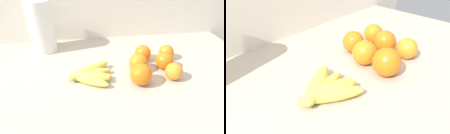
% 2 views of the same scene
% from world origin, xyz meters
% --- Properties ---
extents(wall_back, '(1.84, 0.06, 1.30)m').
position_xyz_m(wall_back, '(0.00, 0.38, 0.65)').
color(wall_back, silver).
rests_on(wall_back, ground).
extents(banana_bunch, '(0.18, 0.18, 0.04)m').
position_xyz_m(banana_bunch, '(-0.01, -0.02, 0.92)').
color(banana_bunch, '#E6CC4C').
rests_on(banana_bunch, counter).
extents(orange_back_left, '(0.08, 0.08, 0.08)m').
position_xyz_m(orange_back_left, '(0.18, -0.08, 0.94)').
color(orange_back_left, orange).
rests_on(orange_back_left, counter).
extents(orange_center, '(0.07, 0.07, 0.07)m').
position_xyz_m(orange_center, '(0.31, -0.06, 0.93)').
color(orange_center, orange).
rests_on(orange_center, counter).
extents(orange_right, '(0.07, 0.07, 0.07)m').
position_xyz_m(orange_right, '(0.30, 0.01, 0.94)').
color(orange_right, orange).
rests_on(orange_right, counter).
extents(orange_far_right, '(0.07, 0.07, 0.07)m').
position_xyz_m(orange_far_right, '(0.34, 0.09, 0.93)').
color(orange_far_right, orange).
rests_on(orange_far_right, counter).
extents(orange_back_right, '(0.08, 0.08, 0.08)m').
position_xyz_m(orange_back_right, '(0.19, 0.01, 0.94)').
color(orange_back_right, orange).
rests_on(orange_back_right, counter).
extents(orange_front, '(0.07, 0.07, 0.07)m').
position_xyz_m(orange_front, '(0.23, 0.09, 0.94)').
color(orange_front, orange).
rests_on(orange_front, counter).
extents(paper_towel_roll, '(0.12, 0.12, 0.27)m').
position_xyz_m(paper_towel_roll, '(-0.22, 0.25, 1.02)').
color(paper_towel_roll, white).
rests_on(paper_towel_roll, counter).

